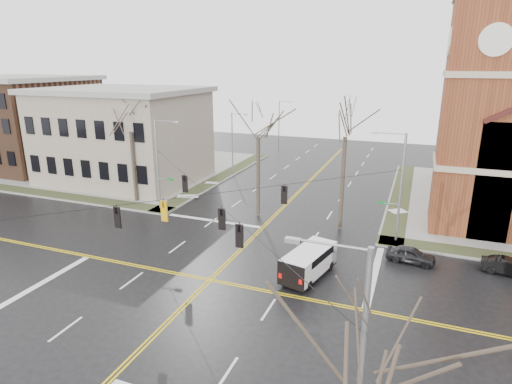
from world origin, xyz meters
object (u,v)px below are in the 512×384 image
(signal_pole_nw, at_px, (159,162))
(tree_nw_near, at_px, (258,132))
(streetlight_north_b, at_px, (280,122))
(tree_nw_far, at_px, (130,127))
(signal_pole_se, at_px, (356,365))
(parked_car_a, at_px, (411,255))
(tree_ne, at_px, (346,131))
(signal_pole_ne, at_px, (399,185))
(parked_car_b, at_px, (508,267))
(cargo_van, at_px, (310,260))
(streetlight_north_a, at_px, (233,140))

(signal_pole_nw, height_order, tree_nw_near, tree_nw_near)
(streetlight_north_b, relative_size, tree_nw_far, 0.72)
(signal_pole_se, height_order, parked_car_a, signal_pole_se)
(streetlight_north_b, distance_m, tree_nw_near, 35.93)
(signal_pole_nw, bearing_deg, streetlight_north_b, 88.95)
(signal_pole_nw, relative_size, streetlight_north_b, 1.12)
(tree_nw_near, bearing_deg, tree_ne, -4.10)
(signal_pole_ne, height_order, parked_car_b, signal_pole_ne)
(signal_pole_ne, distance_m, tree_ne, 6.31)
(signal_pole_nw, bearing_deg, parked_car_b, -5.84)
(signal_pole_ne, distance_m, parked_car_a, 5.81)
(tree_nw_far, xyz_separation_m, tree_nw_near, (13.79, 0.72, 0.17))
(signal_pole_ne, height_order, tree_nw_far, tree_nw_far)
(cargo_van, bearing_deg, parked_car_b, 34.52)
(signal_pole_ne, relative_size, streetlight_north_a, 1.12)
(signal_pole_se, height_order, tree_ne, tree_ne)
(streetlight_north_a, xyz_separation_m, parked_car_a, (23.44, -20.07, -3.86))
(tree_nw_near, bearing_deg, parked_car_a, -21.03)
(parked_car_b, bearing_deg, signal_pole_nw, 91.71)
(cargo_van, bearing_deg, signal_pole_se, -58.04)
(signal_pole_ne, relative_size, tree_nw_near, 0.79)
(parked_car_b, distance_m, tree_nw_near, 22.76)
(signal_pole_nw, relative_size, parked_car_a, 2.54)
(tree_ne, bearing_deg, streetlight_north_b, 116.12)
(signal_pole_se, distance_m, streetlight_north_a, 45.20)
(tree_nw_near, bearing_deg, signal_pole_se, -62.71)
(streetlight_north_a, distance_m, tree_ne, 23.36)
(parked_car_b, height_order, tree_nw_near, tree_nw_near)
(signal_pole_se, bearing_deg, parked_car_a, 85.69)
(parked_car_b, bearing_deg, signal_pole_ne, 76.09)
(tree_nw_near, bearing_deg, streetlight_north_b, 104.76)
(signal_pole_nw, distance_m, signal_pole_se, 32.28)
(streetlight_north_b, relative_size, parked_car_b, 2.29)
(tree_nw_far, relative_size, tree_nw_near, 0.98)
(parked_car_a, xyz_separation_m, tree_nw_far, (-28.12, 4.79, 7.43))
(signal_pole_se, relative_size, tree_nw_near, 0.79)
(streetlight_north_b, relative_size, parked_car_a, 2.26)
(signal_pole_se, bearing_deg, tree_nw_near, 117.29)
(signal_pole_nw, height_order, tree_nw_far, tree_nw_far)
(signal_pole_ne, height_order, parked_car_a, signal_pole_ne)
(signal_pole_nw, height_order, streetlight_north_b, signal_pole_nw)
(streetlight_north_b, relative_size, tree_ne, 0.65)
(streetlight_north_b, bearing_deg, signal_pole_ne, -58.95)
(streetlight_north_b, height_order, tree_nw_far, tree_nw_far)
(signal_pole_ne, bearing_deg, streetlight_north_a, 143.10)
(tree_nw_far, distance_m, tree_ne, 21.93)
(signal_pole_nw, xyz_separation_m, streetlight_north_b, (0.67, 36.50, -0.48))
(signal_pole_nw, height_order, cargo_van, signal_pole_nw)
(tree_ne, bearing_deg, streetlight_north_a, 138.70)
(streetlight_north_a, xyz_separation_m, cargo_van, (16.89, -24.81, -3.30))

